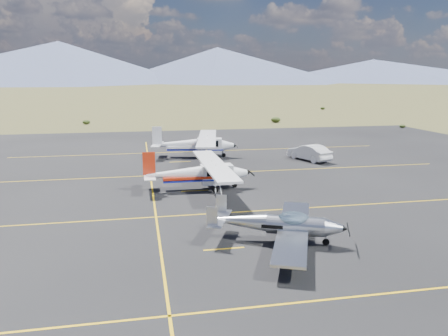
{
  "coord_description": "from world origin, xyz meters",
  "views": [
    {
      "loc": [
        -6.78,
        -22.82,
        8.17
      ],
      "look_at": [
        -0.84,
        7.52,
        1.6
      ],
      "focal_mm": 35.0,
      "sensor_mm": 36.0,
      "label": 1
    }
  ],
  "objects_px": {
    "aircraft_cessna": "(198,172)",
    "aircraft_plain": "(195,144)",
    "aircraft_low_wing": "(280,224)",
    "sedan": "(309,152)"
  },
  "relations": [
    {
      "from": "aircraft_plain",
      "to": "sedan",
      "type": "bearing_deg",
      "value": -8.98
    },
    {
      "from": "aircraft_low_wing",
      "to": "aircraft_plain",
      "type": "relative_size",
      "value": 0.71
    },
    {
      "from": "aircraft_cessna",
      "to": "sedan",
      "type": "xyz_separation_m",
      "value": [
        12.17,
        9.05,
        -0.49
      ]
    },
    {
      "from": "aircraft_cessna",
      "to": "sedan",
      "type": "relative_size",
      "value": 2.39
    },
    {
      "from": "aircraft_cessna",
      "to": "aircraft_plain",
      "type": "height_order",
      "value": "aircraft_plain"
    },
    {
      "from": "aircraft_low_wing",
      "to": "sedan",
      "type": "relative_size",
      "value": 1.86
    },
    {
      "from": "aircraft_cessna",
      "to": "sedan",
      "type": "distance_m",
      "value": 15.17
    },
    {
      "from": "aircraft_low_wing",
      "to": "aircraft_plain",
      "type": "bearing_deg",
      "value": 115.34
    },
    {
      "from": "sedan",
      "to": "aircraft_plain",
      "type": "bearing_deg",
      "value": -40.45
    },
    {
      "from": "aircraft_plain",
      "to": "sedan",
      "type": "height_order",
      "value": "aircraft_plain"
    }
  ]
}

